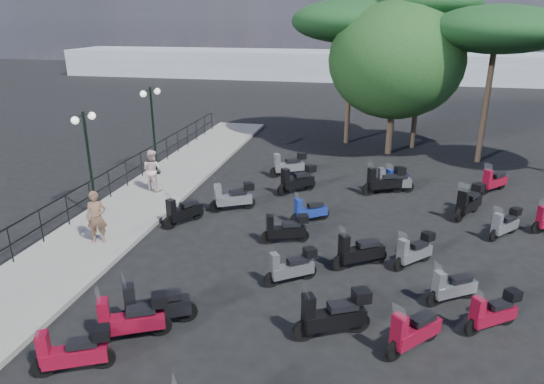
% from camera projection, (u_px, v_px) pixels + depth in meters
% --- Properties ---
extents(ground, '(120.00, 120.00, 0.00)m').
position_uv_depth(ground, '(289.00, 262.00, 14.44)').
color(ground, black).
rests_on(ground, ground).
extents(sidewalk, '(3.00, 30.00, 0.15)m').
position_uv_depth(sidewalk, '(136.00, 206.00, 18.47)').
color(sidewalk, slate).
rests_on(sidewalk, ground).
extents(railing, '(0.04, 26.04, 1.10)m').
position_uv_depth(railing, '(99.00, 185.00, 18.26)').
color(railing, black).
rests_on(railing, sidewalk).
extents(lamp_post_1, '(0.36, 1.09, 3.72)m').
position_uv_depth(lamp_post_1, '(89.00, 157.00, 16.86)').
color(lamp_post_1, black).
rests_on(lamp_post_1, sidewalk).
extents(lamp_post_2, '(0.52, 1.11, 3.89)m').
position_uv_depth(lamp_post_2, '(153.00, 125.00, 21.27)').
color(lamp_post_2, black).
rests_on(lamp_post_2, sidewalk).
extents(woman, '(0.72, 0.60, 1.69)m').
position_uv_depth(woman, '(97.00, 217.00, 15.09)').
color(woman, brown).
rests_on(woman, sidewalk).
extents(pedestrian_far, '(0.98, 0.86, 1.70)m').
position_uv_depth(pedestrian_far, '(152.00, 170.00, 19.64)').
color(pedestrian_far, '#C6A9A7').
rests_on(pedestrian_far, sidewalk).
extents(scooter_1, '(1.53, 0.90, 1.31)m').
position_uv_depth(scooter_1, '(73.00, 352.00, 9.82)').
color(scooter_1, black).
rests_on(scooter_1, ground).
extents(scooter_2, '(1.71, 1.05, 1.49)m').
position_uv_depth(scooter_2, '(155.00, 307.00, 11.28)').
color(scooter_2, black).
rests_on(scooter_2, ground).
extents(scooter_3, '(1.58, 1.01, 1.38)m').
position_uv_depth(scooter_3, '(233.00, 197.00, 18.07)').
color(scooter_3, black).
rests_on(scooter_3, ground).
extents(scooter_4, '(0.99, 1.51, 1.34)m').
position_uv_depth(scooter_4, '(183.00, 212.00, 16.89)').
color(scooter_4, black).
rests_on(scooter_4, ground).
extents(scooter_5, '(1.58, 1.04, 1.39)m').
position_uv_depth(scooter_5, '(289.00, 165.00, 21.95)').
color(scooter_5, black).
rests_on(scooter_5, ground).
extents(scooter_7, '(1.64, 0.99, 1.41)m').
position_uv_depth(scooter_7, '(132.00, 319.00, 10.82)').
color(scooter_7, black).
rests_on(scooter_7, ground).
extents(scooter_8, '(1.35, 1.03, 1.24)m').
position_uv_depth(scooter_8, '(291.00, 267.00, 13.17)').
color(scooter_8, black).
rests_on(scooter_8, ground).
extents(scooter_9, '(1.28, 0.98, 1.20)m').
position_uv_depth(scooter_9, '(309.00, 211.00, 17.06)').
color(scooter_9, black).
rests_on(scooter_9, ground).
extents(scooter_10, '(1.45, 1.35, 1.44)m').
position_uv_depth(scooter_10, '(297.00, 180.00, 19.88)').
color(scooter_10, black).
rests_on(scooter_10, ground).
extents(scooter_13, '(1.71, 1.03, 1.47)m').
position_uv_depth(scooter_13, '(333.00, 315.00, 10.92)').
color(scooter_13, black).
rests_on(scooter_13, ground).
extents(scooter_14, '(1.51, 0.74, 1.25)m').
position_uv_depth(scooter_14, '(286.00, 230.00, 15.48)').
color(scooter_14, black).
rests_on(scooter_14, ground).
extents(scooter_15, '(1.70, 1.02, 1.46)m').
position_uv_depth(scooter_15, '(385.00, 181.00, 19.74)').
color(scooter_15, black).
rests_on(scooter_15, ground).
extents(scooter_16, '(1.10, 1.26, 1.25)m').
position_uv_depth(scooter_16, '(396.00, 180.00, 20.23)').
color(scooter_16, black).
rests_on(scooter_16, ground).
extents(scooter_18, '(1.23, 1.31, 1.35)m').
position_uv_depth(scooter_18, '(413.00, 332.00, 10.48)').
color(scooter_18, black).
rests_on(scooter_18, ground).
extents(scooter_19, '(1.54, 1.04, 1.39)m').
position_uv_depth(scooter_19, '(359.00, 252.00, 13.98)').
color(scooter_19, black).
rests_on(scooter_19, ground).
extents(scooter_20, '(1.18, 1.21, 1.22)m').
position_uv_depth(scooter_20, '(414.00, 251.00, 14.07)').
color(scooter_20, black).
rests_on(scooter_20, ground).
extents(scooter_21, '(1.14, 1.63, 1.46)m').
position_uv_depth(scooter_21, '(469.00, 202.00, 17.51)').
color(scooter_21, black).
rests_on(scooter_21, ground).
extents(scooter_22, '(1.68, 0.72, 1.36)m').
position_uv_depth(scooter_22, '(393.00, 182.00, 19.90)').
color(scooter_22, black).
rests_on(scooter_22, ground).
extents(scooter_24, '(1.33, 1.01, 1.22)m').
position_uv_depth(scooter_24, '(493.00, 313.00, 11.18)').
color(scooter_24, black).
rests_on(scooter_24, ground).
extents(scooter_25, '(1.35, 0.93, 1.22)m').
position_uv_depth(scooter_25, '(452.00, 288.00, 12.26)').
color(scooter_25, black).
rests_on(scooter_25, ground).
extents(scooter_26, '(1.13, 1.20, 1.20)m').
position_uv_depth(scooter_26, '(505.00, 224.00, 15.91)').
color(scooter_26, black).
rests_on(scooter_26, ground).
extents(scooter_28, '(1.23, 1.27, 1.33)m').
position_uv_depth(scooter_28, '(494.00, 182.00, 19.97)').
color(scooter_28, black).
rests_on(scooter_28, ground).
extents(broadleaf_tree, '(6.75, 6.75, 7.65)m').
position_uv_depth(broadleaf_tree, '(396.00, 61.00, 24.12)').
color(broadleaf_tree, '#38281E').
rests_on(broadleaf_tree, ground).
extents(pine_0, '(5.52, 5.52, 8.46)m').
position_uv_depth(pine_0, '(426.00, 4.00, 24.41)').
color(pine_0, '#38281E').
rests_on(pine_0, ground).
extents(pine_1, '(6.28, 6.28, 7.41)m').
position_uv_depth(pine_1, '(497.00, 30.00, 22.16)').
color(pine_1, '#38281E').
rests_on(pine_1, ground).
extents(pine_2, '(6.54, 6.54, 7.77)m').
position_uv_depth(pine_2, '(353.00, 21.00, 25.66)').
color(pine_2, '#38281E').
rests_on(pine_2, ground).
extents(distant_hills, '(70.00, 8.00, 3.00)m').
position_uv_depth(distant_hills, '(360.00, 66.00, 55.22)').
color(distant_hills, gray).
rests_on(distant_hills, ground).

